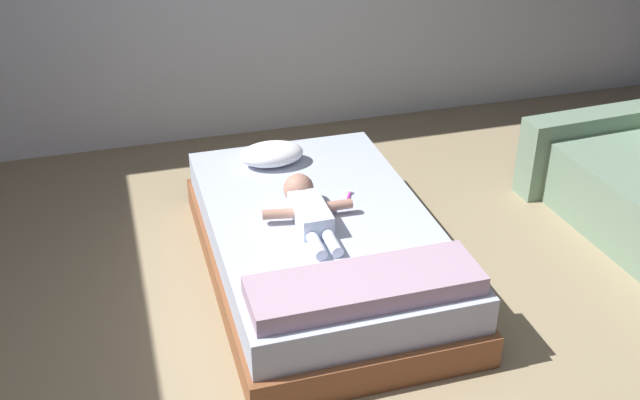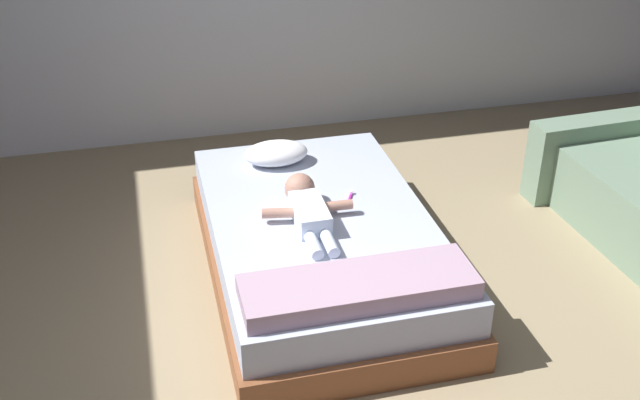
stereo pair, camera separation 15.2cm
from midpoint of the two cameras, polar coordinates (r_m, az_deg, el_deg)
ground_plane at (r=3.79m, az=-0.93°, el=-13.67°), size 8.00×8.00×0.00m
bed at (r=4.40m, az=-0.99°, el=-3.40°), size 1.25×2.05×0.39m
pillow at (r=4.83m, az=-4.51°, el=3.42°), size 0.40×0.26×0.14m
baby at (r=4.24m, az=-1.97°, el=-0.58°), size 0.51×0.70×0.17m
toothbrush at (r=4.45m, az=1.13°, el=0.14°), size 0.09×0.16×0.02m
blanket at (r=3.66m, az=2.16°, el=-6.41°), size 1.12×0.35×0.10m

